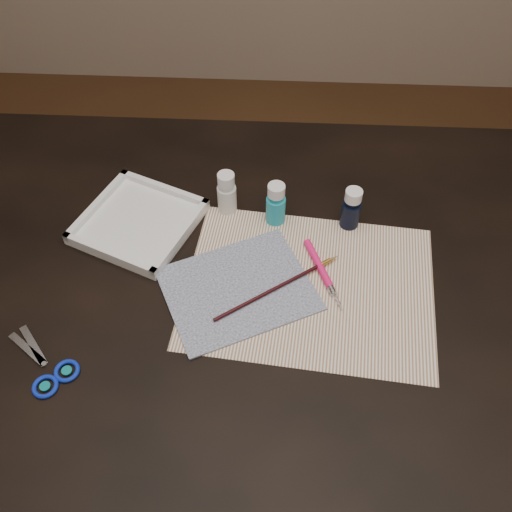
{
  "coord_description": "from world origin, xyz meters",
  "views": [
    {
      "loc": [
        0.03,
        -0.64,
        1.58
      ],
      "look_at": [
        0.0,
        0.0,
        0.8
      ],
      "focal_mm": 40.0,
      "sensor_mm": 36.0,
      "label": 1
    }
  ],
  "objects_px": {
    "paper": "(309,286)",
    "paint_bottle_cyan": "(276,204)",
    "paint_bottle_navy": "(351,208)",
    "scissors": "(36,361)",
    "paint_bottle_white": "(227,192)",
    "palette_tray": "(138,221)",
    "canvas": "(238,289)"
  },
  "relations": [
    {
      "from": "canvas",
      "to": "scissors",
      "type": "relative_size",
      "value": 1.56
    },
    {
      "from": "paper",
      "to": "paint_bottle_white",
      "type": "height_order",
      "value": "paint_bottle_white"
    },
    {
      "from": "paper",
      "to": "paint_bottle_navy",
      "type": "distance_m",
      "value": 0.18
    },
    {
      "from": "paint_bottle_navy",
      "to": "scissors",
      "type": "height_order",
      "value": "paint_bottle_navy"
    },
    {
      "from": "paint_bottle_navy",
      "to": "palette_tray",
      "type": "relative_size",
      "value": 0.44
    },
    {
      "from": "paint_bottle_white",
      "to": "paint_bottle_cyan",
      "type": "bearing_deg",
      "value": -14.78
    },
    {
      "from": "paint_bottle_cyan",
      "to": "paint_bottle_navy",
      "type": "relative_size",
      "value": 1.02
    },
    {
      "from": "paper",
      "to": "paint_bottle_cyan",
      "type": "height_order",
      "value": "paint_bottle_cyan"
    },
    {
      "from": "paper",
      "to": "palette_tray",
      "type": "relative_size",
      "value": 2.16
    },
    {
      "from": "paper",
      "to": "paint_bottle_navy",
      "type": "bearing_deg",
      "value": 63.3
    },
    {
      "from": "canvas",
      "to": "paint_bottle_cyan",
      "type": "relative_size",
      "value": 2.73
    },
    {
      "from": "paint_bottle_cyan",
      "to": "paint_bottle_navy",
      "type": "distance_m",
      "value": 0.15
    },
    {
      "from": "paint_bottle_cyan",
      "to": "paint_bottle_navy",
      "type": "xyz_separation_m",
      "value": [
        0.15,
        -0.0,
        -0.0
      ]
    },
    {
      "from": "palette_tray",
      "to": "scissors",
      "type": "bearing_deg",
      "value": -110.23
    },
    {
      "from": "paper",
      "to": "canvas",
      "type": "bearing_deg",
      "value": -173.48
    },
    {
      "from": "paint_bottle_white",
      "to": "paint_bottle_navy",
      "type": "xyz_separation_m",
      "value": [
        0.24,
        -0.03,
        -0.0
      ]
    },
    {
      "from": "paper",
      "to": "paint_bottle_navy",
      "type": "relative_size",
      "value": 4.87
    },
    {
      "from": "paint_bottle_white",
      "to": "palette_tray",
      "type": "relative_size",
      "value": 0.45
    },
    {
      "from": "canvas",
      "to": "paint_bottle_navy",
      "type": "height_order",
      "value": "paint_bottle_navy"
    },
    {
      "from": "paint_bottle_navy",
      "to": "paper",
      "type": "bearing_deg",
      "value": -116.7
    },
    {
      "from": "paper",
      "to": "scissors",
      "type": "bearing_deg",
      "value": -158.54
    },
    {
      "from": "canvas",
      "to": "palette_tray",
      "type": "relative_size",
      "value": 1.24
    },
    {
      "from": "canvas",
      "to": "scissors",
      "type": "height_order",
      "value": "scissors"
    },
    {
      "from": "paint_bottle_cyan",
      "to": "paint_bottle_white",
      "type": "bearing_deg",
      "value": 165.22
    },
    {
      "from": "palette_tray",
      "to": "paint_bottle_cyan",
      "type": "bearing_deg",
      "value": 6.05
    },
    {
      "from": "canvas",
      "to": "paint_bottle_cyan",
      "type": "xyz_separation_m",
      "value": [
        0.06,
        0.18,
        0.04
      ]
    },
    {
      "from": "paint_bottle_navy",
      "to": "scissors",
      "type": "relative_size",
      "value": 0.56
    },
    {
      "from": "paint_bottle_white",
      "to": "paint_bottle_navy",
      "type": "height_order",
      "value": "paint_bottle_white"
    },
    {
      "from": "paint_bottle_navy",
      "to": "paint_bottle_white",
      "type": "bearing_deg",
      "value": 172.87
    },
    {
      "from": "paint_bottle_white",
      "to": "scissors",
      "type": "xyz_separation_m",
      "value": [
        -0.28,
        -0.36,
        -0.04
      ]
    },
    {
      "from": "paper",
      "to": "palette_tray",
      "type": "bearing_deg",
      "value": 158.37
    },
    {
      "from": "palette_tray",
      "to": "canvas",
      "type": "bearing_deg",
      "value": -35.58
    }
  ]
}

